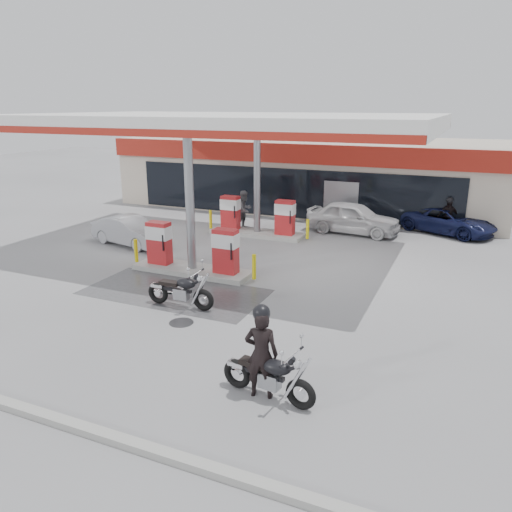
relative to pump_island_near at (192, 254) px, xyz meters
The scene contains 16 objects.
ground 2.12m from the pump_island_near, 90.00° to the right, with size 90.00×90.00×0.00m, color gray.
wet_patch 2.18m from the pump_island_near, 75.96° to the right, with size 6.00×3.00×0.00m, color #4C4C4F.
drain_cover 4.53m from the pump_island_near, 63.43° to the right, with size 0.70×0.70×0.01m, color #38383A.
store_building 14.00m from the pump_island_near, 89.98° to the left, with size 22.00×8.22×4.00m.
canopy 5.46m from the pump_island_near, 90.00° to the left, with size 16.00×10.02×5.51m.
pump_island_near is the anchor object (origin of this frame).
pump_island_far 6.00m from the pump_island_near, 90.00° to the left, with size 5.14×1.30×1.78m.
main_motorcycle 8.69m from the pump_island_near, 48.63° to the right, with size 2.22×0.85×1.14m.
biker_main 8.54m from the pump_island_near, 49.52° to the right, with size 0.72×0.47×1.96m, color black.
parked_motorcycle 3.31m from the pump_island_near, 64.92° to the right, with size 2.26×0.87×1.16m.
sedan_white 9.15m from the pump_island_near, 63.65° to the left, with size 1.79×4.45×1.52m, color silver.
attendant 7.09m from the pump_island_near, 99.04° to the left, with size 0.92×0.72×1.90m, color slate.
hatchback_silver 4.96m from the pump_island_near, 153.65° to the left, with size 1.33×3.81×1.26m, color #9A9CA2.
parked_car_left 13.73m from the pump_island_near, 119.11° to the left, with size 1.87×4.60×1.34m, color black.
parked_car_right 12.97m from the pump_island_near, 50.42° to the left, with size 2.03×4.41×1.22m, color #141943.
biker_walking 12.80m from the pump_island_near, 49.95° to the left, with size 1.00×0.41×1.70m, color black.
Camera 1 is at (9.19, -13.09, 5.96)m, focal length 35.00 mm.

